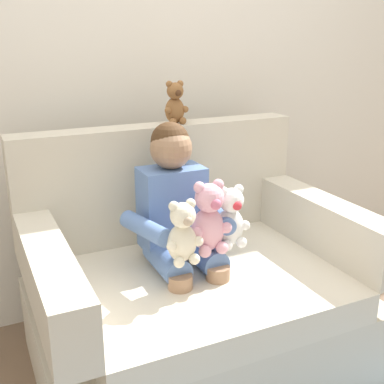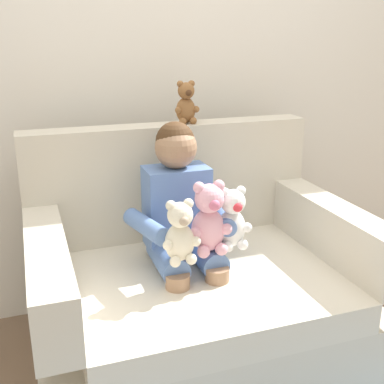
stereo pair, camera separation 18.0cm
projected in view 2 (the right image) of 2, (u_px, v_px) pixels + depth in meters
The scene contains 8 objects.
ground_plane at pixel (199, 362), 2.11m from camera, with size 8.00×8.00×0.00m, color brown.
back_wall at pixel (150, 47), 2.33m from camera, with size 6.00×0.10×2.60m, color silver.
armchair at pixel (196, 294), 2.06m from camera, with size 1.31×0.94×0.98m.
seated_child at pixel (182, 215), 1.96m from camera, with size 0.45×0.39×0.82m.
plush_pink at pixel (209, 220), 1.83m from camera, with size 0.17×0.14×0.29m.
plush_white at pixel (232, 220), 1.88m from camera, with size 0.15×0.12×0.25m.
plush_cream at pixel (180, 233), 1.76m from camera, with size 0.14×0.12×0.24m.
plush_brown_on_backrest at pixel (186, 104), 2.16m from camera, with size 0.11×0.09×0.19m.
Camera 2 is at (-0.61, -1.67, 1.37)m, focal length 45.44 mm.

